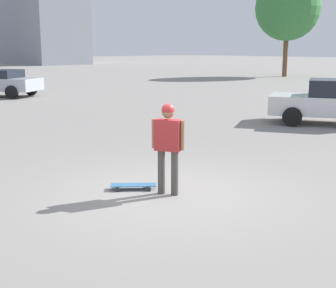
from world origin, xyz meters
TOP-DOWN VIEW (x-y plane):
  - ground_plane at (0.00, 0.00)m, footprint 220.00×220.00m
  - person at (0.00, 0.00)m, footprint 0.39×0.53m
  - skateboard at (-0.27, 0.63)m, footprint 0.77×0.69m
  - car_parked_near at (9.18, 1.89)m, footprint 3.59×4.47m
  - car_parked_far at (4.69, 18.15)m, footprint 3.80×4.44m
  - tree_distant at (30.25, 18.05)m, footprint 5.55×5.55m

SIDE VIEW (x-z plane):
  - ground_plane at x=0.00m, z-range 0.00..0.00m
  - skateboard at x=-0.27m, z-range 0.03..0.12m
  - car_parked_far at x=4.69m, z-range 0.04..1.43m
  - car_parked_near at x=9.18m, z-range 0.02..1.49m
  - person at x=0.00m, z-range 0.17..1.76m
  - tree_distant at x=30.25m, z-range 1.51..10.11m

